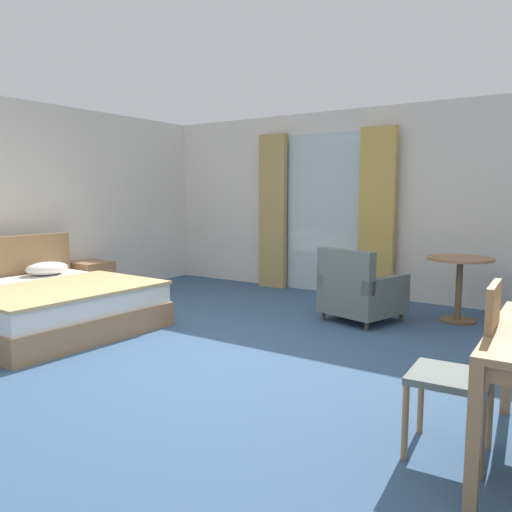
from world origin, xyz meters
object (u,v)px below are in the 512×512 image
Objects in this scene: nightstand at (91,280)px; desk_chair at (468,363)px; round_cafe_table at (460,274)px; armchair_by_window at (360,293)px; bed at (44,304)px.

desk_chair is at bearing -17.34° from nightstand.
nightstand is 5.49m from desk_chair.
nightstand is at bearing 162.66° from desk_chair.
nightstand is at bearing -161.51° from round_cafe_table.
armchair_by_window is (-1.65, 2.50, -0.20)m from desk_chair.
bed reaches higher than armchair_by_window.
bed is 2.11× the size of desk_chair.
nightstand is 0.52× the size of desk_chair.
round_cafe_table reaches higher than nightstand.
bed is 1.57m from nightstand.
desk_chair reaches higher than bed.
bed is at bearing 175.62° from desk_chair.
desk_chair is (5.24, -1.63, 0.28)m from nightstand.
desk_chair reaches higher than round_cafe_table.
bed reaches higher than nightstand.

